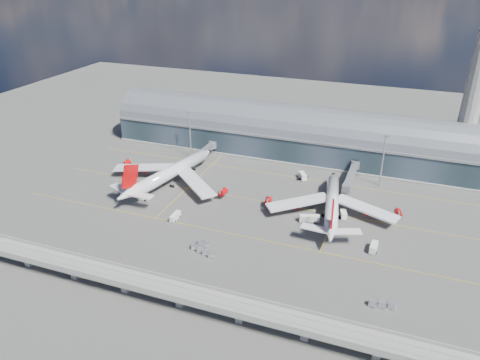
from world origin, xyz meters
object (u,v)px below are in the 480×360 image
(service_truck_2, at_px, (309,218))
(cargo_train_2, at_px, (382,305))
(service_truck_0, at_px, (175,216))
(floodlight_mast_left, at_px, (190,133))
(cargo_train_0, at_px, (203,244))
(airliner_left, at_px, (169,173))
(control_tower, at_px, (478,71))
(service_truck_4, at_px, (343,215))
(floodlight_mast_right, at_px, (383,159))
(airliner_right, at_px, (332,204))
(service_truck_1, at_px, (143,197))
(service_truck_5, at_px, (303,176))
(cargo_train_1, at_px, (203,251))
(service_truck_3, at_px, (374,247))

(service_truck_2, relative_size, cargo_train_2, 0.98)
(service_truck_0, bearing_deg, floodlight_mast_left, 109.91)
(service_truck_0, xyz_separation_m, cargo_train_0, (19.22, -13.76, -0.56))
(airliner_left, distance_m, cargo_train_0, 56.74)
(control_tower, relative_size, service_truck_2, 12.05)
(service_truck_2, height_order, service_truck_4, service_truck_2)
(floodlight_mast_right, relative_size, airliner_right, 0.43)
(service_truck_1, bearing_deg, service_truck_5, -64.47)
(floodlight_mast_left, bearing_deg, service_truck_2, -30.53)
(airliner_left, bearing_deg, cargo_train_2, -15.36)
(cargo_train_1, bearing_deg, service_truck_4, -62.21)
(airliner_left, distance_m, service_truck_5, 65.35)
(service_truck_1, relative_size, service_truck_2, 0.60)
(service_truck_0, relative_size, service_truck_1, 1.28)
(airliner_left, bearing_deg, airliner_right, 10.72)
(control_tower, xyz_separation_m, floodlight_mast_right, (-35.00, -28.00, -38.00))
(airliner_left, height_order, cargo_train_2, airliner_left)
(floodlight_mast_left, relative_size, cargo_train_2, 2.94)
(floodlight_mast_left, distance_m, cargo_train_1, 93.52)
(control_tower, distance_m, floodlight_mast_left, 143.01)
(floodlight_mast_right, bearing_deg, airliner_right, -114.50)
(service_truck_1, bearing_deg, service_truck_3, -104.11)
(airliner_left, relative_size, service_truck_1, 12.96)
(service_truck_2, relative_size, service_truck_5, 1.28)
(floodlight_mast_right, height_order, cargo_train_2, floodlight_mast_right)
(cargo_train_0, relative_size, cargo_train_2, 0.56)
(airliner_left, relative_size, service_truck_3, 10.50)
(service_truck_5, distance_m, cargo_train_0, 73.90)
(service_truck_3, height_order, cargo_train_1, service_truck_3)
(service_truck_2, bearing_deg, airliner_right, -58.20)
(service_truck_2, xyz_separation_m, cargo_train_1, (-31.76, -36.29, -0.59))
(airliner_right, distance_m, cargo_train_2, 58.49)
(control_tower, distance_m, service_truck_1, 163.68)
(control_tower, xyz_separation_m, cargo_train_0, (-92.35, -104.60, -50.80))
(airliner_right, xyz_separation_m, cargo_train_1, (-39.09, -45.28, -3.99))
(service_truck_3, height_order, cargo_train_2, service_truck_3)
(airliner_right, height_order, service_truck_1, airliner_right)
(cargo_train_1, distance_m, cargo_train_2, 65.46)
(service_truck_0, bearing_deg, service_truck_2, 18.14)
(cargo_train_1, height_order, cargo_train_2, cargo_train_2)
(service_truck_4, bearing_deg, control_tower, 35.94)
(control_tower, bearing_deg, service_truck_5, -154.64)
(airliner_right, distance_m, service_truck_0, 65.99)
(cargo_train_2, bearing_deg, service_truck_0, 83.20)
(service_truck_0, xyz_separation_m, service_truck_4, (65.46, 26.12, 0.04))
(floodlight_mast_right, distance_m, airliner_left, 101.22)
(airliner_left, relative_size, cargo_train_1, 5.94)
(service_truck_3, bearing_deg, airliner_left, 170.52)
(floodlight_mast_left, height_order, cargo_train_0, floodlight_mast_left)
(floodlight_mast_left, bearing_deg, floodlight_mast_right, 0.00)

